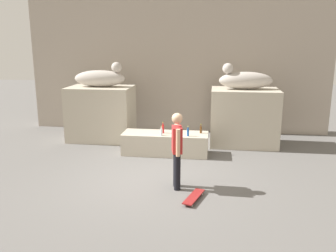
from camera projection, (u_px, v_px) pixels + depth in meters
ground_plane at (154, 178)px, 8.33m from camera, size 40.00×40.00×0.00m
facade_wall at (177, 56)px, 12.46m from camera, size 10.44×0.60×5.26m
pedestal_left at (101, 113)px, 11.46m from camera, size 2.01×1.34×1.72m
pedestal_right at (244, 117)px, 10.88m from camera, size 2.01×1.34×1.72m
statue_reclining_left at (101, 78)px, 11.19m from camera, size 1.63×0.65×0.78m
statue_reclining_right at (245, 80)px, 10.62m from camera, size 1.66×0.75×0.78m
ledge_block at (165, 143)px, 10.09m from camera, size 2.40×0.83×0.60m
skater at (177, 147)px, 7.57m from camera, size 0.27×0.53×1.67m
skateboard at (194, 197)px, 7.18m from camera, size 0.42×0.82×0.08m
bottle_brown at (201, 129)px, 9.99m from camera, size 0.06×0.06×0.26m
bottle_clear at (161, 132)px, 9.74m from camera, size 0.06×0.06×0.26m
bottle_blue at (188, 132)px, 9.68m from camera, size 0.06×0.06×0.28m
bottle_red at (163, 129)px, 10.00m from camera, size 0.07×0.07×0.31m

